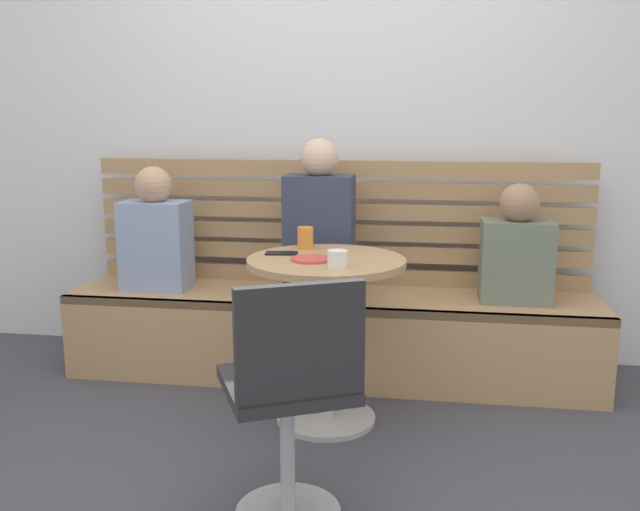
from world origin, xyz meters
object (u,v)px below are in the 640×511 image
(cup_ceramic_white, at_px, (337,259))
(phone_on_table, at_px, (282,253))
(plate_small, at_px, (310,259))
(person_adult, at_px, (319,226))
(white_chair, at_px, (292,393))
(cup_tumbler_orange, at_px, (305,238))
(cafe_table, at_px, (326,308))
(person_child_left, at_px, (517,251))
(booth_bench, at_px, (330,335))
(person_child_middle, at_px, (156,236))

(cup_ceramic_white, relative_size, phone_on_table, 0.57)
(plate_small, bearing_deg, person_adult, 94.96)
(white_chair, distance_m, cup_tumbler_orange, 1.07)
(cafe_table, height_order, phone_on_table, phone_on_table)
(plate_small, xyz_separation_m, phone_on_table, (-0.15, 0.12, -0.00))
(cafe_table, height_order, cup_tumbler_orange, cup_tumbler_orange)
(cafe_table, relative_size, person_adult, 0.94)
(cafe_table, relative_size, phone_on_table, 5.29)
(person_child_left, bearing_deg, booth_bench, -179.86)
(person_child_left, height_order, cup_tumbler_orange, person_child_left)
(cup_ceramic_white, bearing_deg, cup_tumbler_orange, 117.54)
(person_adult, distance_m, cup_tumbler_orange, 0.32)
(person_adult, height_order, cup_ceramic_white, person_adult)
(person_child_middle, bearing_deg, plate_small, -31.99)
(person_child_middle, bearing_deg, cup_ceramic_white, -33.42)
(person_child_middle, bearing_deg, cup_tumbler_orange, -20.25)
(person_adult, bearing_deg, cup_ceramic_white, -75.38)
(person_child_middle, distance_m, cup_ceramic_white, 1.25)
(person_adult, bearing_deg, plate_small, -85.04)
(booth_bench, relative_size, cup_tumbler_orange, 27.00)
(booth_bench, xyz_separation_m, cup_tumbler_orange, (-0.07, -0.34, 0.57))
(cafe_table, bearing_deg, person_child_left, 32.66)
(cafe_table, xyz_separation_m, cup_tumbler_orange, (-0.13, 0.20, 0.27))
(booth_bench, xyz_separation_m, plate_small, (-0.00, -0.60, 0.52))
(cup_tumbler_orange, distance_m, cup_ceramic_white, 0.42)
(cup_tumbler_orange, bearing_deg, white_chair, -82.50)
(cafe_table, distance_m, cup_tumbler_orange, 0.36)
(person_adult, xyz_separation_m, cup_ceramic_white, (0.18, -0.70, -0.02))
(person_child_middle, height_order, plate_small, person_child_middle)
(cafe_table, xyz_separation_m, person_child_left, (0.86, 0.55, 0.17))
(white_chair, bearing_deg, phone_on_table, 103.87)
(white_chair, height_order, person_adult, person_adult)
(white_chair, relative_size, cup_tumbler_orange, 8.50)
(person_child_middle, relative_size, cup_ceramic_white, 8.05)
(cup_tumbler_orange, distance_m, phone_on_table, 0.17)
(booth_bench, height_order, cup_ceramic_white, cup_ceramic_white)
(white_chair, bearing_deg, cafe_table, 90.48)
(cafe_table, height_order, plate_small, plate_small)
(cup_tumbler_orange, height_order, phone_on_table, cup_tumbler_orange)
(person_child_left, relative_size, cup_tumbler_orange, 5.81)
(person_adult, xyz_separation_m, person_child_middle, (-0.86, -0.01, -0.07))
(plate_small, bearing_deg, phone_on_table, 141.59)
(cafe_table, distance_m, person_child_middle, 1.12)
(booth_bench, relative_size, person_adult, 3.42)
(person_child_left, height_order, cup_ceramic_white, person_child_left)
(person_child_left, height_order, phone_on_table, person_child_left)
(person_child_middle, bearing_deg, person_child_left, 1.01)
(white_chair, height_order, plate_small, white_chair)
(person_child_left, distance_m, person_child_middle, 1.83)
(person_child_middle, relative_size, plate_small, 3.79)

